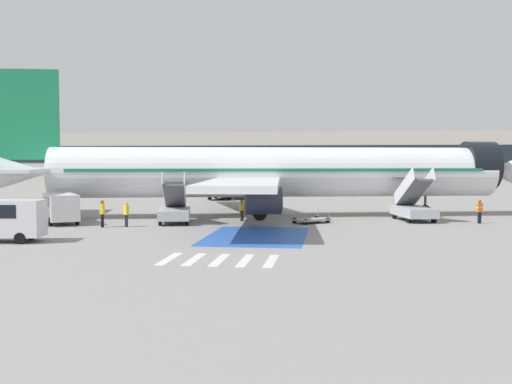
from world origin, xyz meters
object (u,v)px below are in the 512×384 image
(ground_crew_0, at_px, (102,212))
(terminal_building, at_px, (258,157))
(ground_crew_2, at_px, (126,212))
(fuel_tanker, at_px, (227,183))
(airliner, at_px, (269,172))
(boarding_stairs_forward, at_px, (413,208))
(service_van_1, at_px, (61,206))
(ground_crew_3, at_px, (242,209))
(ground_crew_1, at_px, (480,210))
(boarding_stairs_aft, at_px, (175,210))
(baggage_cart, at_px, (311,220))

(ground_crew_0, xyz_separation_m, terminal_building, (-1.16, 95.56, 4.28))
(ground_crew_2, relative_size, terminal_building, 0.01)
(fuel_tanker, distance_m, ground_crew_2, 32.07)
(airliner, distance_m, terminal_building, 86.84)
(boarding_stairs_forward, relative_size, ground_crew_2, 3.16)
(boarding_stairs_forward, relative_size, terminal_building, 0.05)
(service_van_1, distance_m, terminal_building, 93.87)
(airliner, height_order, ground_crew_3, airliner)
(airliner, bearing_deg, ground_crew_1, 64.51)
(boarding_stairs_aft, xyz_separation_m, ground_crew_2, (-2.62, -2.99, 0.05))
(fuel_tanker, height_order, terminal_building, terminal_building)
(service_van_1, distance_m, ground_crew_0, 4.27)
(boarding_stairs_forward, bearing_deg, ground_crew_1, -30.41)
(fuel_tanker, relative_size, ground_crew_3, 6.77)
(fuel_tanker, relative_size, terminal_building, 0.09)
(service_van_1, bearing_deg, terminal_building, 54.54)
(service_van_1, relative_size, ground_crew_0, 2.60)
(ground_crew_2, bearing_deg, terminal_building, -45.88)
(boarding_stairs_aft, bearing_deg, fuel_tanker, 79.90)
(boarding_stairs_aft, xyz_separation_m, fuel_tanker, (-1.25, 29.04, 0.85))
(boarding_stairs_aft, bearing_deg, service_van_1, 178.69)
(boarding_stairs_aft, xyz_separation_m, service_van_1, (-8.03, -1.60, 0.33))
(airliner, relative_size, ground_crew_3, 28.51)
(ground_crew_2, height_order, ground_crew_3, ground_crew_2)
(service_van_1, distance_m, ground_crew_1, 30.43)
(boarding_stairs_aft, bearing_deg, boarding_stairs_forward, -0.00)
(ground_crew_3, xyz_separation_m, terminal_building, (-10.03, 90.17, 4.44))
(boarding_stairs_forward, height_order, terminal_building, terminal_building)
(service_van_1, height_order, ground_crew_2, service_van_1)
(ground_crew_0, xyz_separation_m, ground_crew_3, (8.87, 5.39, -0.16))
(ground_crew_0, relative_size, terminal_building, 0.02)
(airliner, distance_m, baggage_cart, 7.04)
(terminal_building, bearing_deg, boarding_stairs_aft, -86.69)
(ground_crew_0, distance_m, ground_crew_3, 10.38)
(fuel_tanker, bearing_deg, ground_crew_0, -91.60)
(boarding_stairs_forward, relative_size, ground_crew_3, 3.39)
(ground_crew_0, height_order, ground_crew_3, ground_crew_0)
(boarding_stairs_forward, relative_size, boarding_stairs_aft, 1.00)
(ground_crew_2, xyz_separation_m, terminal_building, (-2.71, 95.13, 4.36))
(service_van_1, xyz_separation_m, ground_crew_1, (30.16, 4.06, -0.30))
(service_van_1, bearing_deg, airliner, -5.59)
(ground_crew_1, relative_size, terminal_building, 0.01)
(airliner, height_order, service_van_1, airliner)
(airliner, xyz_separation_m, fuel_tanker, (-7.55, 22.94, -1.83))
(ground_crew_1, distance_m, terminal_building, 93.89)
(baggage_cart, height_order, ground_crew_2, ground_crew_2)
(baggage_cart, relative_size, ground_crew_3, 1.81)
(fuel_tanker, distance_m, baggage_cart, 30.12)
(airliner, bearing_deg, ground_crew_2, -57.05)
(boarding_stairs_forward, xyz_separation_m, ground_crew_3, (-12.91, -1.95, -0.07))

